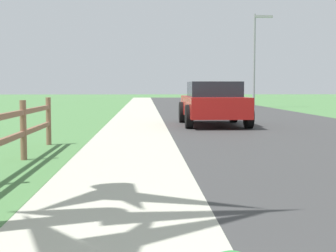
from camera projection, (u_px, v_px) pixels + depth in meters
The scene contains 6 objects.
ground_plane at pixel (159, 113), 25.09m from camera, with size 120.00×120.00×0.00m, color #487741.
road_asphalt at pixel (223, 111), 27.24m from camera, with size 7.00×66.00×0.01m, color #373737.
curb_concrete at pixel (101, 111), 26.94m from camera, with size 6.00×66.00×0.01m, color #AEAD9B.
grass_verge at pixel (72, 111), 26.87m from camera, with size 5.00×66.00×0.00m, color #487741.
parked_suv_red at pixel (213, 103), 16.91m from camera, with size 2.07×4.29×1.44m.
street_lamp at pixel (256, 51), 31.14m from camera, with size 1.17×0.20×5.68m.
Camera 1 is at (-0.69, -0.06, 1.28)m, focal length 54.77 mm.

